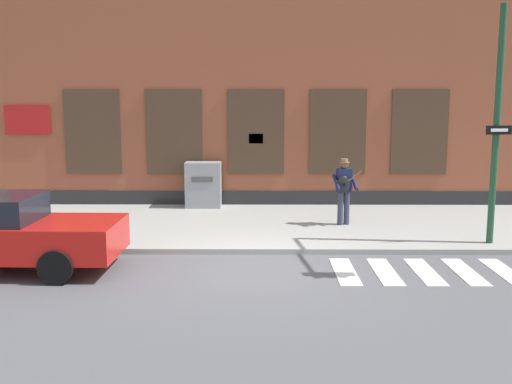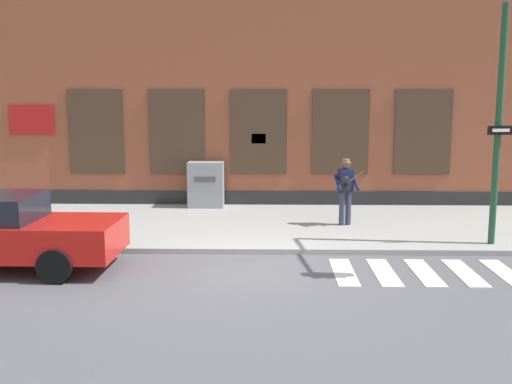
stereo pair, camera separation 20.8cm
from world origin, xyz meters
name	(u,v)px [view 2 (the right image)]	position (x,y,z in m)	size (l,w,h in m)	color
ground_plane	(252,270)	(0.00, 0.00, 0.00)	(160.00, 160.00, 0.00)	#56565B
sidewalk	(257,225)	(0.00, 4.04, 0.06)	(28.00, 5.62, 0.12)	#9E9E99
building_backdrop	(260,88)	(0.00, 8.84, 3.75)	(28.00, 4.06, 7.52)	brown
crosswalk	(465,273)	(4.21, -0.07, 0.01)	(5.20, 1.90, 0.01)	silver
red_car	(2,232)	(-5.03, -0.02, 0.77)	(4.63, 2.04, 1.53)	red
busker	(345,188)	(2.32, 3.83, 1.11)	(0.76, 0.61, 1.74)	#33384C
utility_box	(206,185)	(-1.60, 6.40, 0.81)	(1.07, 0.67, 1.38)	gray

